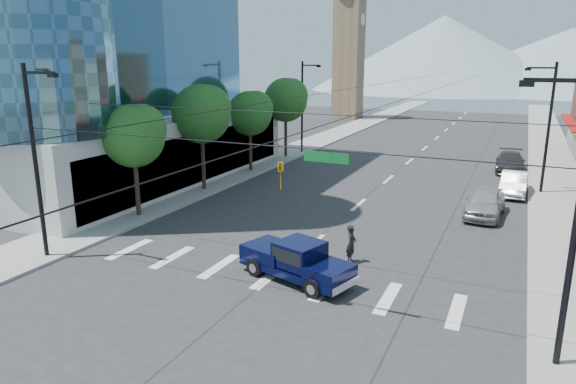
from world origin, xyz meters
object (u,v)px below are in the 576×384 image
parked_car_near (485,203)px  pickup_truck (296,260)px  parked_car_mid (514,184)px  pedestrian (351,244)px  parked_car_far (510,162)px

parked_car_near → pickup_truck: bearing=-113.3°
pickup_truck → parked_car_mid: size_ratio=1.15×
parked_car_near → parked_car_mid: (1.43, 6.27, -0.06)m
pickup_truck → pedestrian: pedestrian is taller
pickup_truck → parked_car_near: bearing=80.1°
parked_car_near → parked_car_far: bearing=89.8°
pedestrian → parked_car_near: 11.44m
pickup_truck → parked_car_near: size_ratio=1.10×
pickup_truck → parked_car_mid: (8.07, 19.37, -0.13)m
parked_car_near → parked_car_far: parked_car_near is taller
pedestrian → parked_car_mid: 17.76m
parked_car_far → pickup_truck: bearing=-107.4°
pickup_truck → parked_car_far: pickup_truck is taller
parked_car_near → parked_car_mid: size_ratio=1.05×
parked_car_mid → parked_car_near: bearing=-101.8°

